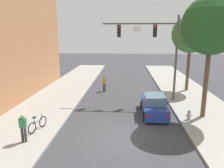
{
  "coord_description": "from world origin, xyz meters",
  "views": [
    {
      "loc": [
        0.18,
        -11.76,
        5.94
      ],
      "look_at": [
        -0.96,
        5.37,
        2.0
      ],
      "focal_mm": 33.96,
      "sensor_mm": 36.0,
      "label": 1
    }
  ],
  "objects": [
    {
      "name": "sidewalk_left",
      "position": [
        -6.5,
        0.0,
        0.07
      ],
      "size": [
        5.0,
        60.0,
        0.15
      ],
      "primitive_type": "cube",
      "color": "#99968E",
      "rests_on": "ground"
    },
    {
      "name": "fire_hydrant",
      "position": [
        4.66,
        2.6,
        0.51
      ],
      "size": [
        0.48,
        0.24,
        0.72
      ],
      "color": "#B2B2B7",
      "rests_on": "sidewalk_right"
    },
    {
      "name": "pedestrian_sidewalk_left_walker",
      "position": [
        -5.42,
        -1.3,
        1.06
      ],
      "size": [
        0.36,
        0.22,
        1.64
      ],
      "color": "#333338",
      "rests_on": "sidewalk_left"
    },
    {
      "name": "bicycle_leaning",
      "position": [
        -5.27,
        0.2,
        0.54
      ],
      "size": [
        0.51,
        1.73,
        0.98
      ],
      "color": "black",
      "rests_on": "sidewalk_left"
    },
    {
      "name": "traffic_signal_mast",
      "position": [
        2.73,
        7.36,
        5.34
      ],
      "size": [
        6.61,
        0.38,
        7.5
      ],
      "color": "#514C47",
      "rests_on": "sidewalk_right"
    },
    {
      "name": "street_tree_second",
      "position": [
        6.77,
        11.05,
        6.04
      ],
      "size": [
        3.86,
        3.86,
        7.85
      ],
      "color": "brown",
      "rests_on": "sidewalk_right"
    },
    {
      "name": "car_lead_blue",
      "position": [
        2.35,
        3.8,
        0.72
      ],
      "size": [
        1.85,
        4.25,
        1.6
      ],
      "color": "navy",
      "rests_on": "ground"
    },
    {
      "name": "ground_plane",
      "position": [
        0.0,
        0.0,
        0.0
      ],
      "size": [
        120.0,
        120.0,
        0.0
      ],
      "primitive_type": "plane",
      "color": "#38383D"
    },
    {
      "name": "street_tree_nearest",
      "position": [
        5.84,
        3.27,
        6.58
      ],
      "size": [
        3.97,
        3.97,
        8.44
      ],
      "color": "brown",
      "rests_on": "sidewalk_right"
    },
    {
      "name": "pedestrian_crossing_road",
      "position": [
        -2.14,
        10.42,
        0.91
      ],
      "size": [
        0.36,
        0.22,
        1.64
      ],
      "color": "#333338",
      "rests_on": "ground"
    }
  ]
}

